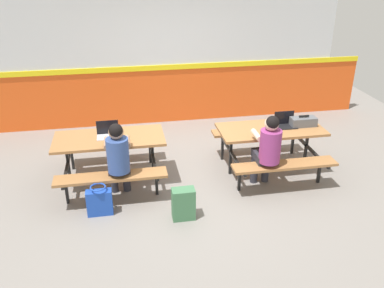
# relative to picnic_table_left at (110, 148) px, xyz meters

# --- Properties ---
(ground_plane) EXTENTS (10.00, 10.00, 0.02)m
(ground_plane) POSITION_rel_picnic_table_left_xyz_m (1.23, -0.12, -0.58)
(ground_plane) COLOR gray
(accent_backdrop) EXTENTS (8.00, 0.14, 2.60)m
(accent_backdrop) POSITION_rel_picnic_table_left_xyz_m (1.23, 2.33, 0.68)
(accent_backdrop) COLOR #E55119
(accent_backdrop) RESTS_ON ground
(picnic_table_left) EXTENTS (1.62, 1.55, 0.74)m
(picnic_table_left) POSITION_rel_picnic_table_left_xyz_m (0.00, 0.00, 0.00)
(picnic_table_left) COLOR #9E6B3D
(picnic_table_left) RESTS_ON ground
(picnic_table_right) EXTENTS (1.62, 1.55, 0.74)m
(picnic_table_right) POSITION_rel_picnic_table_left_xyz_m (2.47, -0.10, 0.00)
(picnic_table_right) COLOR #9E6B3D
(picnic_table_right) RESTS_ON ground
(student_nearer) EXTENTS (0.36, 0.53, 1.21)m
(student_nearer) POSITION_rel_picnic_table_left_xyz_m (0.12, -0.56, 0.14)
(student_nearer) COLOR #2D2D38
(student_nearer) RESTS_ON ground
(student_further) EXTENTS (0.36, 0.53, 1.21)m
(student_further) POSITION_rel_picnic_table_left_xyz_m (2.22, -0.66, 0.14)
(student_further) COLOR #2D2D38
(student_further) RESTS_ON ground
(laptop_silver) EXTENTS (0.32, 0.22, 0.22)m
(laptop_silver) POSITION_rel_picnic_table_left_xyz_m (-0.01, 0.04, 0.22)
(laptop_silver) COLOR silver
(laptop_silver) RESTS_ON picnic_table_left
(laptop_dark) EXTENTS (0.32, 0.22, 0.22)m
(laptop_dark) POSITION_rel_picnic_table_left_xyz_m (2.71, -0.06, 0.22)
(laptop_dark) COLOR black
(laptop_dark) RESTS_ON picnic_table_right
(toolbox_grey) EXTENTS (0.40, 0.18, 0.18)m
(toolbox_grey) POSITION_rel_picnic_table_left_xyz_m (2.99, -0.10, 0.24)
(toolbox_grey) COLOR #595B60
(toolbox_grey) RESTS_ON picnic_table_right
(backpack_dark) EXTENTS (0.30, 0.22, 0.44)m
(backpack_dark) POSITION_rel_picnic_table_left_xyz_m (0.92, -1.15, -0.36)
(backpack_dark) COLOR #3F724C
(backpack_dark) RESTS_ON ground
(tote_bag_bright) EXTENTS (0.34, 0.21, 0.43)m
(tote_bag_bright) POSITION_rel_picnic_table_left_xyz_m (-0.17, -0.86, -0.38)
(tote_bag_bright) COLOR #1E47B2
(tote_bag_bright) RESTS_ON ground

